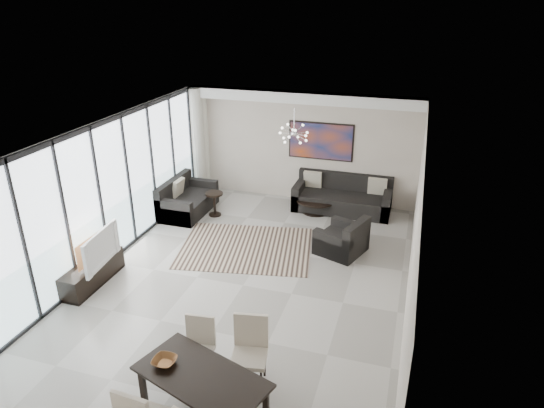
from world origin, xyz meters
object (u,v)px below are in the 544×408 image
at_px(coffee_table, 316,205).
at_px(dining_table, 202,381).
at_px(sofa_main, 342,199).
at_px(television, 96,248).
at_px(tv_console, 93,273).

bearing_deg(coffee_table, dining_table, -89.79).
distance_m(sofa_main, television, 6.18).
relative_size(coffee_table, tv_console, 0.67).
xyz_separation_m(tv_console, dining_table, (3.37, -2.33, 0.40)).
height_order(tv_console, dining_table, dining_table).
height_order(coffee_table, tv_console, tv_console).
bearing_deg(sofa_main, tv_console, -129.24).
relative_size(coffee_table, dining_table, 0.52).
distance_m(television, dining_table, 3.97).
bearing_deg(dining_table, tv_console, 145.39).
xyz_separation_m(coffee_table, tv_console, (-3.35, -4.51, 0.04)).
bearing_deg(coffee_table, sofa_main, 28.62).
bearing_deg(tv_console, coffee_table, 53.46).
bearing_deg(dining_table, sofa_main, 85.30).
bearing_deg(television, coffee_table, -41.13).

